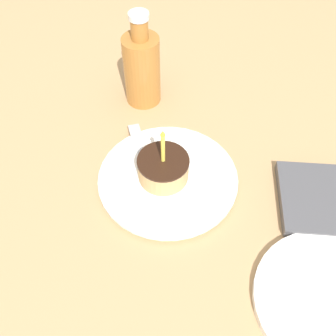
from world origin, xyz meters
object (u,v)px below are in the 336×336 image
object	(u,v)px
plate	(168,178)
side_plate	(332,302)
cake_slice	(163,167)
fork	(141,151)
bottle	(142,68)

from	to	relation	value
plate	side_plate	bearing A→B (deg)	-38.72
side_plate	cake_slice	bearing A→B (deg)	141.97
plate	side_plate	world-z (taller)	plate
cake_slice	fork	xyz separation A→B (m)	(-0.05, 0.06, -0.02)
fork	side_plate	distance (m)	0.44
cake_slice	bottle	bearing A→B (deg)	105.87
bottle	side_plate	bearing A→B (deg)	-52.55
plate	side_plate	size ratio (longest dim) A/B	1.10
cake_slice	plate	bearing A→B (deg)	-9.64
bottle	plate	bearing A→B (deg)	-72.27
plate	fork	xyz separation A→B (m)	(-0.06, 0.06, 0.01)
cake_slice	fork	world-z (taller)	cake_slice
plate	side_plate	xyz separation A→B (m)	(0.28, -0.23, -0.00)
side_plate	bottle	bearing A→B (deg)	127.45
fork	bottle	xyz separation A→B (m)	(-0.02, 0.18, 0.07)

